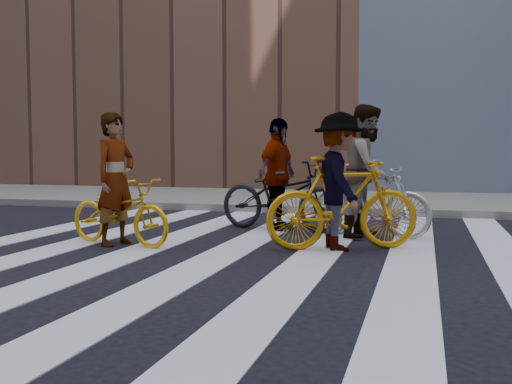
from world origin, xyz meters
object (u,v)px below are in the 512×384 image
at_px(bike_yellow_right, 343,203).
at_px(rider_rear, 277,174).
at_px(bike_dark_rear, 280,195).
at_px(rider_right, 339,182).
at_px(bike_silver_mid, 371,200).
at_px(rider_left, 115,179).
at_px(rider_mid, 368,171).
at_px(bike_yellow_left, 119,212).

bearing_deg(bike_yellow_right, rider_rear, 14.25).
relative_size(bike_dark_rear, rider_right, 1.21).
bearing_deg(bike_silver_mid, rider_left, 131.86).
distance_m(bike_yellow_right, rider_mid, 1.33).
height_order(bike_silver_mid, rider_right, rider_right).
height_order(bike_dark_rear, rider_mid, rider_mid).
relative_size(bike_silver_mid, rider_rear, 1.01).
relative_size(bike_yellow_left, rider_mid, 0.89).
height_order(bike_yellow_right, bike_dark_rear, bike_yellow_right).
height_order(bike_silver_mid, rider_mid, rider_mid).
bearing_deg(rider_mid, rider_left, 132.23).
distance_m(rider_left, rider_mid, 3.58).
height_order(bike_dark_rear, rider_rear, rider_rear).
relative_size(bike_yellow_left, bike_yellow_right, 0.86).
xyz_separation_m(bike_silver_mid, rider_right, (-0.29, -1.26, 0.34)).
relative_size(bike_yellow_right, bike_dark_rear, 0.93).
relative_size(bike_silver_mid, rider_mid, 0.93).
height_order(rider_left, rider_right, rider_left).
bearing_deg(rider_mid, rider_rear, 91.79).
bearing_deg(bike_yellow_right, bike_dark_rear, 13.11).
xyz_separation_m(bike_yellow_right, bike_dark_rear, (-1.19, 1.58, -0.04)).
xyz_separation_m(bike_yellow_left, rider_left, (-0.05, 0.00, 0.44)).
distance_m(rider_left, rider_right, 2.96).
relative_size(rider_mid, rider_right, 1.10).
xyz_separation_m(bike_silver_mid, bike_dark_rear, (-1.43, 0.32, 0.02)).
distance_m(bike_yellow_right, rider_left, 3.02).
xyz_separation_m(bike_yellow_right, rider_right, (-0.05, 0.00, 0.28)).
distance_m(bike_yellow_left, rider_rear, 2.65).
bearing_deg(bike_dark_rear, rider_right, -129.42).
bearing_deg(bike_dark_rear, rider_mid, -88.35).
bearing_deg(bike_dark_rear, rider_rear, 104.74).
xyz_separation_m(bike_yellow_left, bike_dark_rear, (1.73, 1.99, 0.11)).
bearing_deg(bike_silver_mid, bike_yellow_right, -176.50).
xyz_separation_m(bike_silver_mid, rider_mid, (-0.05, 0.00, 0.43)).
bearing_deg(rider_mid, bike_yellow_left, 132.60).
xyz_separation_m(bike_yellow_right, rider_left, (-2.98, -0.41, 0.29)).
distance_m(bike_yellow_right, bike_dark_rear, 1.98).
distance_m(bike_yellow_left, bike_silver_mid, 3.58).
xyz_separation_m(rider_left, rider_mid, (3.17, 1.67, 0.08)).
xyz_separation_m(bike_dark_rear, rider_rear, (-0.05, 0.00, 0.33)).
distance_m(bike_silver_mid, rider_rear, 1.56).
distance_m(bike_silver_mid, rider_mid, 0.43).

